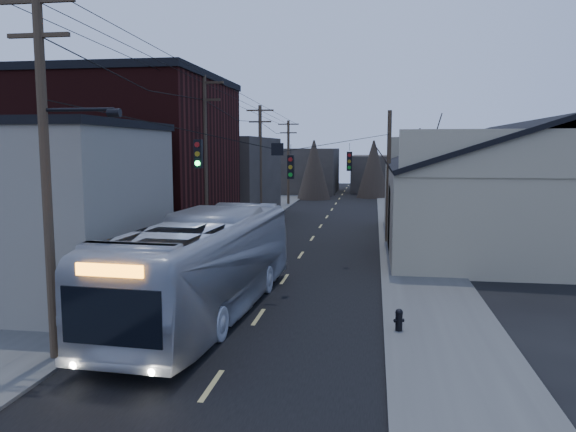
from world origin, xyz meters
The scene contains 15 objects.
ground centered at (0.00, 0.00, 0.00)m, with size 160.00×160.00×0.00m, color black.
road_surface centered at (0.00, 30.00, 0.01)m, with size 9.00×110.00×0.02m, color black.
sidewalk_left centered at (-6.50, 30.00, 0.06)m, with size 4.00×110.00×0.12m, color #474744.
sidewalk_right centered at (6.50, 30.00, 0.06)m, with size 4.00×110.00×0.12m, color #474744.
building_clapboard centered at (-9.00, 9.00, 3.50)m, with size 8.00×8.00×7.00m, color gray.
building_brick centered at (-10.00, 20.00, 5.00)m, with size 10.00×12.00×10.00m, color black.
building_left_far centered at (-9.50, 36.00, 3.50)m, with size 9.00×14.00×7.00m, color #302B26.
warehouse centered at (13.00, 25.00, 2.70)m, with size 16.16×20.60×7.73m.
building_far_left centered at (-6.00, 65.00, 3.00)m, with size 10.00×12.00×6.00m, color #302B26.
building_far_right centered at (7.00, 70.00, 2.50)m, with size 12.00×14.00×5.00m, color #302B26.
bare_tree centered at (6.50, 20.00, 3.60)m, with size 0.40×0.40×7.20m, color black.
utility_lines centered at (-3.11, 24.14, 4.95)m, with size 11.24×45.28×10.50m.
bus centered at (-1.98, 8.00, 1.89)m, with size 3.17×13.54×3.77m, color #ABAFB8.
parked_car centered at (-3.34, 28.24, 0.62)m, with size 1.31×3.74×1.23m, color #B3B5BC.
fire_hydrant centered at (4.99, 6.91, 0.52)m, with size 0.36×0.25×0.74m.
Camera 1 is at (4.08, -11.49, 6.18)m, focal length 35.00 mm.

